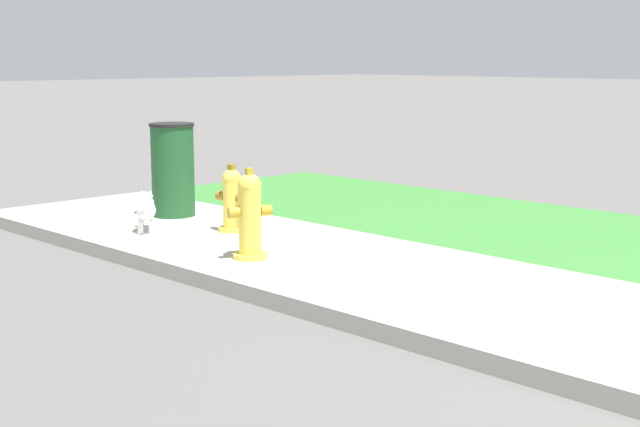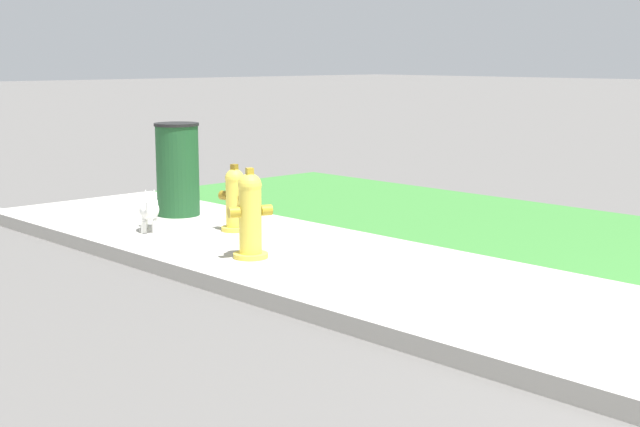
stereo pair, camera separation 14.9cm
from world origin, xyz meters
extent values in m
cylinder|color=yellow|center=(-5.25, -0.38, 0.03)|extent=(0.29, 0.29, 0.05)
cylinder|color=yellow|center=(-5.25, -0.38, 0.33)|extent=(0.19, 0.19, 0.56)
sphere|color=yellow|center=(-5.25, -0.38, 0.61)|extent=(0.19, 0.19, 0.19)
cube|color=#B29323|center=(-5.25, -0.38, 0.73)|extent=(0.07, 0.07, 0.06)
cylinder|color=#B29323|center=(-5.30, -0.51, 0.40)|extent=(0.12, 0.12, 0.09)
cylinder|color=#B29323|center=(-5.20, -0.25, 0.40)|extent=(0.12, 0.12, 0.09)
cylinder|color=#B29323|center=(-5.38, -0.33, 0.40)|extent=(0.14, 0.15, 0.12)
cylinder|color=yellow|center=(-6.25, 0.25, 0.03)|extent=(0.27, 0.27, 0.05)
cylinder|color=yellow|center=(-6.25, 0.25, 0.28)|extent=(0.17, 0.17, 0.46)
sphere|color=yellow|center=(-6.25, 0.25, 0.51)|extent=(0.18, 0.18, 0.18)
cube|color=olive|center=(-6.25, 0.25, 0.62)|extent=(0.06, 0.06, 0.06)
cylinder|color=olive|center=(-6.38, 0.23, 0.34)|extent=(0.10, 0.10, 0.09)
cylinder|color=olive|center=(-6.13, 0.27, 0.34)|extent=(0.10, 0.10, 0.09)
cylinder|color=olive|center=(-6.27, 0.39, 0.34)|extent=(0.13, 0.12, 0.12)
ellipsoid|color=white|center=(-6.80, -0.35, 0.21)|extent=(0.39, 0.35, 0.19)
sphere|color=white|center=(-6.98, -0.22, 0.25)|extent=(0.15, 0.15, 0.15)
sphere|color=black|center=(-7.04, -0.18, 0.24)|extent=(0.03, 0.03, 0.03)
cone|color=white|center=(-7.01, -0.25, 0.34)|extent=(0.07, 0.07, 0.07)
cone|color=white|center=(-6.96, -0.18, 0.34)|extent=(0.07, 0.07, 0.07)
cylinder|color=white|center=(-6.92, -0.32, 0.06)|extent=(0.05, 0.05, 0.12)
cylinder|color=white|center=(-6.86, -0.24, 0.06)|extent=(0.05, 0.05, 0.12)
cylinder|color=white|center=(-6.74, -0.45, 0.06)|extent=(0.05, 0.05, 0.12)
cylinder|color=white|center=(-6.68, -0.37, 0.06)|extent=(0.05, 0.05, 0.12)
cylinder|color=white|center=(-6.65, -0.46, 0.27)|extent=(0.04, 0.04, 0.10)
cylinder|color=#1E5128|center=(-7.34, 0.35, 0.47)|extent=(0.44, 0.44, 0.94)
cylinder|color=black|center=(-7.34, 0.35, 0.96)|extent=(0.46, 0.46, 0.03)
camera|label=1|loc=(0.23, -5.00, 1.64)|focal=50.00mm
camera|label=2|loc=(0.34, -4.89, 1.64)|focal=50.00mm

